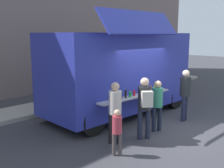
# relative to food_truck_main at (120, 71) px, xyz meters

# --- Properties ---
(ground_plane) EXTENTS (60.00, 60.00, 0.00)m
(ground_plane) POSITION_rel_food_truck_main_xyz_m (-0.13, -2.35, -1.65)
(ground_plane) COLOR #38383D
(food_truck_main) EXTENTS (5.88, 3.05, 3.72)m
(food_truck_main) POSITION_rel_food_truck_main_xyz_m (0.00, 0.00, 0.00)
(food_truck_main) COLOR #29339D
(food_truck_main) RESTS_ON ground
(trash_bin) EXTENTS (0.60, 0.60, 1.03)m
(trash_bin) POSITION_rel_food_truck_main_xyz_m (3.87, 2.32, -1.13)
(trash_bin) COLOR #2E5E38
(trash_bin) RESTS_ON ground
(customer_front_ordering) EXTENTS (0.33, 0.33, 1.60)m
(customer_front_ordering) POSITION_rel_food_truck_main_xyz_m (-0.61, -2.12, -0.69)
(customer_front_ordering) COLOR #1E2436
(customer_front_ordering) RESTS_ON ground
(customer_mid_with_backpack) EXTENTS (0.53, 0.57, 1.79)m
(customer_mid_with_backpack) POSITION_rel_food_truck_main_xyz_m (-1.42, -2.25, -0.55)
(customer_mid_with_backpack) COLOR #1F2437
(customer_mid_with_backpack) RESTS_ON ground
(customer_rear_waiting) EXTENTS (0.35, 0.35, 1.72)m
(customer_rear_waiting) POSITION_rel_food_truck_main_xyz_m (-2.20, -1.85, -0.62)
(customer_rear_waiting) COLOR black
(customer_rear_waiting) RESTS_ON ground
(customer_extra_browsing) EXTENTS (0.37, 0.36, 1.79)m
(customer_extra_browsing) POSITION_rel_food_truck_main_xyz_m (0.96, -2.19, -0.58)
(customer_extra_browsing) COLOR #1D2138
(customer_extra_browsing) RESTS_ON ground
(child_near_queue) EXTENTS (0.24, 0.24, 1.18)m
(child_near_queue) POSITION_rel_food_truck_main_xyz_m (-2.74, -2.42, -0.94)
(child_near_queue) COLOR #4E4342
(child_near_queue) RESTS_ON ground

